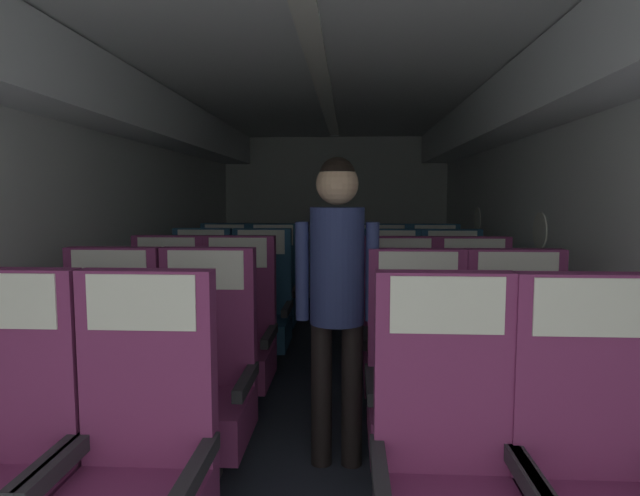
% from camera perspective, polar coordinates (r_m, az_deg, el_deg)
% --- Properties ---
extents(ground, '(3.34, 7.63, 0.02)m').
position_cam_1_polar(ground, '(4.03, 0.13, -15.21)').
color(ground, '#2D3342').
extents(fuselage_shell, '(3.22, 7.28, 2.30)m').
position_cam_1_polar(fuselage_shell, '(4.03, 0.34, 8.90)').
color(fuselage_shell, silver).
rests_on(fuselage_shell, ground).
extents(seat_a_left_aisle, '(0.52, 0.52, 1.15)m').
position_cam_1_polar(seat_a_left_aisle, '(2.08, -19.17, -21.60)').
color(seat_a_left_aisle, '#38383D').
rests_on(seat_a_left_aisle, ground).
extents(seat_a_right_aisle, '(0.52, 0.52, 1.15)m').
position_cam_1_polar(seat_a_right_aisle, '(2.11, 27.60, -21.49)').
color(seat_a_right_aisle, '#38383D').
rests_on(seat_a_right_aisle, ground).
extents(seat_a_right_window, '(0.52, 0.52, 1.15)m').
position_cam_1_polar(seat_a_right_window, '(1.99, 13.62, -22.81)').
color(seat_a_right_window, '#38383D').
rests_on(seat_a_right_window, ground).
extents(seat_b_left_window, '(0.52, 0.52, 1.15)m').
position_cam_1_polar(seat_b_left_window, '(2.97, -22.09, -13.30)').
color(seat_b_left_window, '#38383D').
rests_on(seat_b_left_window, ground).
extents(seat_b_left_aisle, '(0.52, 0.52, 1.15)m').
position_cam_1_polar(seat_b_left_aisle, '(2.81, -12.45, -14.11)').
color(seat_b_left_aisle, '#38383D').
rests_on(seat_b_left_aisle, ground).
extents(seat_b_right_aisle, '(0.52, 0.52, 1.15)m').
position_cam_1_polar(seat_b_right_aisle, '(2.85, 20.67, -14.09)').
color(seat_b_right_aisle, '#38383D').
rests_on(seat_b_right_aisle, ground).
extents(seat_b_right_window, '(0.52, 0.52, 1.15)m').
position_cam_1_polar(seat_b_right_window, '(2.74, 10.52, -14.65)').
color(seat_b_right_window, '#38383D').
rests_on(seat_b_right_window, ground).
extents(seat_c_left_window, '(0.52, 0.52, 1.15)m').
position_cam_1_polar(seat_c_left_window, '(3.73, -16.41, -9.30)').
color(seat_c_left_window, '#38383D').
rests_on(seat_c_left_window, ground).
extents(seat_c_left_aisle, '(0.52, 0.52, 1.15)m').
position_cam_1_polar(seat_c_left_aisle, '(3.60, -9.00, -9.66)').
color(seat_c_left_aisle, '#38383D').
rests_on(seat_c_left_aisle, ground).
extents(seat_c_right_aisle, '(0.52, 0.52, 1.15)m').
position_cam_1_polar(seat_c_right_aisle, '(3.62, 16.34, -9.75)').
color(seat_c_right_aisle, '#38383D').
rests_on(seat_c_right_aisle, ground).
extents(seat_c_right_window, '(0.52, 0.52, 1.15)m').
position_cam_1_polar(seat_c_right_window, '(3.54, 8.73, -9.91)').
color(seat_c_right_window, '#38383D').
rests_on(seat_c_right_window, ground).
extents(seat_d_left_window, '(0.52, 0.52, 1.15)m').
position_cam_1_polar(seat_d_left_window, '(4.52, -12.84, -6.63)').
color(seat_d_left_window, '#38383D').
rests_on(seat_d_left_window, ground).
extents(seat_d_left_aisle, '(0.52, 0.52, 1.15)m').
position_cam_1_polar(seat_d_left_aisle, '(4.41, -6.46, -6.83)').
color(seat_d_left_aisle, '#38383D').
rests_on(seat_d_left_aisle, ground).
extents(seat_d_right_aisle, '(0.52, 0.52, 1.15)m').
position_cam_1_polar(seat_d_right_aisle, '(4.40, 14.10, -6.98)').
color(seat_d_right_aisle, '#38383D').
rests_on(seat_d_right_aisle, ground).
extents(seat_d_right_window, '(0.52, 0.52, 1.15)m').
position_cam_1_polar(seat_d_right_window, '(4.35, 7.64, -7.01)').
color(seat_d_right_window, '#38383D').
rests_on(seat_d_right_window, ground).
extents(seat_e_left_window, '(0.52, 0.52, 1.15)m').
position_cam_1_polar(seat_e_left_window, '(5.31, -10.36, -4.77)').
color(seat_e_left_window, '#38383D').
rests_on(seat_e_left_window, ground).
extents(seat_e_left_aisle, '(0.52, 0.52, 1.15)m').
position_cam_1_polar(seat_e_left_aisle, '(5.20, -5.14, -4.93)').
color(seat_e_left_aisle, '#38383D').
rests_on(seat_e_left_aisle, ground).
extents(seat_e_right_aisle, '(0.52, 0.52, 1.15)m').
position_cam_1_polar(seat_e_right_aisle, '(5.23, 12.28, -4.97)').
color(seat_e_right_aisle, '#38383D').
rests_on(seat_e_right_aisle, ground).
extents(seat_e_right_window, '(0.52, 0.52, 1.15)m').
position_cam_1_polar(seat_e_right_window, '(5.18, 6.91, -4.98)').
color(seat_e_right_window, '#38383D').
rests_on(seat_e_right_window, ground).
extents(flight_attendant, '(0.43, 0.28, 1.62)m').
position_cam_1_polar(flight_attendant, '(2.73, 1.84, -3.27)').
color(flight_attendant, black).
rests_on(flight_attendant, ground).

